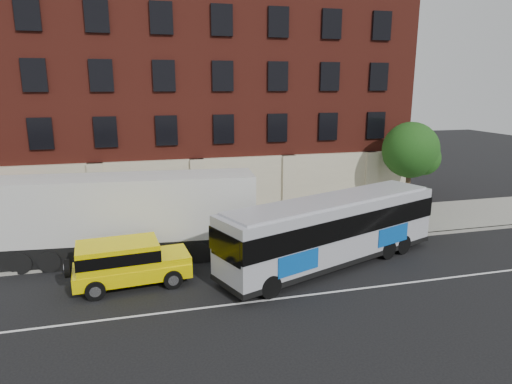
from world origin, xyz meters
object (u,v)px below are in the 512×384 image
object	(u,v)px
sign_pole	(33,242)
yellow_suv	(126,261)
shipping_container	(127,218)
street_tree	(411,152)
city_bus	(332,228)

from	to	relation	value
sign_pole	yellow_suv	world-z (taller)	sign_pole
yellow_suv	sign_pole	bearing A→B (deg)	147.62
shipping_container	street_tree	bearing A→B (deg)	8.60
yellow_suv	street_tree	bearing A→B (deg)	18.75
sign_pole	yellow_suv	size ratio (longest dim) A/B	0.47
city_bus	shipping_container	distance (m)	10.25
yellow_suv	shipping_container	size ratio (longest dim) A/B	0.41
city_bus	street_tree	bearing A→B (deg)	36.94
street_tree	yellow_suv	size ratio (longest dim) A/B	1.16
sign_pole	yellow_suv	distance (m)	5.05
street_tree	city_bus	distance (m)	10.43
city_bus	shipping_container	size ratio (longest dim) A/B	0.95
sign_pole	shipping_container	size ratio (longest dim) A/B	0.19
street_tree	shipping_container	world-z (taller)	street_tree
street_tree	yellow_suv	xyz separation A→B (m)	(-17.78, -6.04, -3.26)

